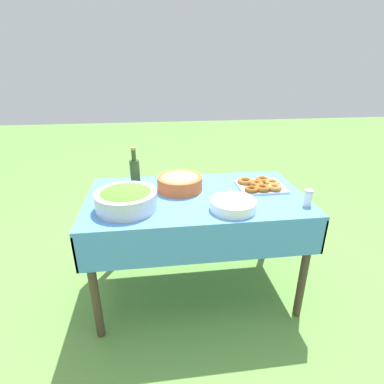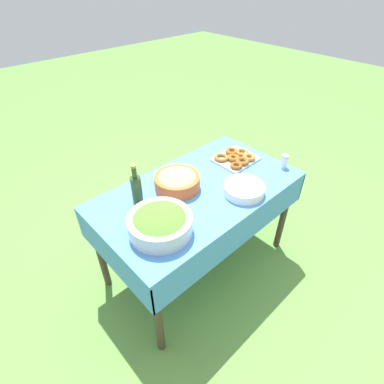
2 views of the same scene
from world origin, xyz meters
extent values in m
plane|color=#609342|center=(0.00, 0.00, 0.00)|extent=(14.00, 14.00, 0.00)
cube|color=#4C8CD1|center=(0.00, 0.00, 0.75)|extent=(1.39, 0.78, 0.02)
cube|color=#4C8CD1|center=(0.00, -0.38, 0.63)|extent=(1.39, 0.01, 0.22)
cube|color=#4C8CD1|center=(0.00, 0.38, 0.63)|extent=(1.39, 0.01, 0.22)
cube|color=#4C8CD1|center=(-0.69, 0.00, 0.63)|extent=(0.01, 0.78, 0.22)
cube|color=#4C8CD1|center=(0.69, 0.00, 0.63)|extent=(0.01, 0.78, 0.22)
cylinder|color=#473828|center=(-0.63, -0.33, 0.37)|extent=(0.05, 0.05, 0.74)
cylinder|color=#473828|center=(0.63, -0.33, 0.37)|extent=(0.05, 0.05, 0.74)
cylinder|color=#473828|center=(-0.63, 0.33, 0.37)|extent=(0.05, 0.05, 0.74)
cylinder|color=#473828|center=(0.63, 0.33, 0.37)|extent=(0.05, 0.05, 0.74)
cylinder|color=silver|center=(0.43, 0.13, 0.81)|extent=(0.36, 0.36, 0.10)
ellipsoid|color=#51892D|center=(0.43, 0.13, 0.85)|extent=(0.32, 0.32, 0.07)
cylinder|color=#E05B28|center=(0.09, -0.11, 0.81)|extent=(0.30, 0.30, 0.09)
ellipsoid|color=tan|center=(0.09, -0.11, 0.84)|extent=(0.26, 0.26, 0.07)
cube|color=silver|center=(-0.46, -0.07, 0.77)|extent=(0.30, 0.26, 0.02)
torus|color=#93561E|center=(-0.49, -0.14, 0.79)|extent=(0.13, 0.13, 0.03)
torus|color=#93561E|center=(-0.42, -0.07, 0.79)|extent=(0.11, 0.11, 0.03)
torus|color=brown|center=(-0.36, 0.01, 0.79)|extent=(0.11, 0.11, 0.03)
torus|color=#B27533|center=(-0.54, -0.08, 0.79)|extent=(0.10, 0.10, 0.03)
torus|color=#93561E|center=(-0.44, 0.01, 0.79)|extent=(0.14, 0.14, 0.03)
torus|color=#B27533|center=(-0.52, 0.01, 0.79)|extent=(0.14, 0.14, 0.03)
torus|color=#A36628|center=(-0.37, -0.14, 0.79)|extent=(0.15, 0.15, 0.03)
cylinder|color=white|center=(-0.18, 0.23, 0.77)|extent=(0.27, 0.27, 0.01)
cylinder|color=white|center=(-0.18, 0.23, 0.78)|extent=(0.27, 0.27, 0.01)
cylinder|color=white|center=(-0.18, 0.23, 0.79)|extent=(0.27, 0.27, 0.01)
cylinder|color=white|center=(-0.18, 0.23, 0.80)|extent=(0.27, 0.27, 0.01)
cylinder|color=white|center=(-0.18, 0.23, 0.81)|extent=(0.27, 0.27, 0.01)
cylinder|color=#2D4723|center=(0.38, -0.14, 0.86)|extent=(0.06, 0.06, 0.21)
cylinder|color=#2D4723|center=(0.38, -0.14, 1.00)|extent=(0.03, 0.03, 0.07)
cylinder|color=#A58C33|center=(0.38, -0.14, 1.04)|extent=(0.03, 0.03, 0.02)
cylinder|color=white|center=(-0.64, 0.23, 0.80)|extent=(0.05, 0.05, 0.09)
cylinder|color=silver|center=(-0.64, 0.23, 0.85)|extent=(0.05, 0.05, 0.01)
camera|label=1|loc=(0.25, 1.74, 1.54)|focal=28.00mm
camera|label=2|loc=(1.11, 1.12, 1.96)|focal=28.00mm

